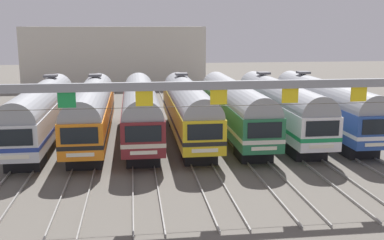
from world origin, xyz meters
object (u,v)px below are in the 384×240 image
(commuter_train_orange, at_px, (92,110))
(catenary_gantry, at_px, (219,101))
(commuter_train_silver, at_px, (42,111))
(commuter_train_blue, at_px, (323,105))
(commuter_train_green, at_px, (234,107))
(commuter_train_white, at_px, (279,106))
(commuter_train_maroon, at_px, (140,109))
(commuter_train_yellow, at_px, (188,108))

(commuter_train_orange, distance_m, catenary_gantry, 15.84)
(commuter_train_silver, relative_size, commuter_train_blue, 1.00)
(commuter_train_green, relative_size, commuter_train_white, 1.00)
(commuter_train_blue, bearing_deg, commuter_train_maroon, -179.98)
(commuter_train_silver, xyz_separation_m, commuter_train_yellow, (11.73, 0.00, 0.00))
(commuter_train_white, bearing_deg, commuter_train_yellow, 180.00)
(commuter_train_yellow, distance_m, commuter_train_white, 7.82)
(commuter_train_blue, bearing_deg, commuter_train_white, 180.00)
(commuter_train_maroon, bearing_deg, catenary_gantry, -73.84)
(commuter_train_maroon, distance_m, commuter_train_blue, 15.64)
(commuter_train_orange, distance_m, commuter_train_blue, 19.55)
(commuter_train_orange, height_order, commuter_train_white, same)
(commuter_train_white, xyz_separation_m, commuter_train_blue, (3.91, 0.00, 0.00))
(commuter_train_maroon, relative_size, commuter_train_yellow, 1.00)
(commuter_train_orange, distance_m, commuter_train_yellow, 7.82)
(commuter_train_yellow, xyz_separation_m, commuter_train_blue, (11.73, 0.00, 0.00))
(commuter_train_orange, relative_size, commuter_train_green, 1.00)
(commuter_train_silver, distance_m, commuter_train_maroon, 7.82)
(commuter_train_yellow, bearing_deg, catenary_gantry, -90.00)
(commuter_train_yellow, distance_m, commuter_train_green, 3.91)
(commuter_train_orange, relative_size, catenary_gantry, 0.63)
(commuter_train_orange, xyz_separation_m, catenary_gantry, (7.82, -13.50, 2.72))
(commuter_train_green, relative_size, commuter_train_blue, 1.00)
(commuter_train_orange, distance_m, commuter_train_green, 11.73)
(commuter_train_yellow, bearing_deg, commuter_train_silver, 180.00)
(commuter_train_maroon, height_order, commuter_train_yellow, commuter_train_yellow)
(commuter_train_maroon, distance_m, commuter_train_green, 7.82)
(commuter_train_silver, height_order, commuter_train_orange, same)
(commuter_train_orange, height_order, catenary_gantry, catenary_gantry)
(commuter_train_silver, relative_size, commuter_train_green, 1.00)
(commuter_train_silver, height_order, commuter_train_green, commuter_train_silver)
(commuter_train_yellow, height_order, commuter_train_green, commuter_train_yellow)
(commuter_train_maroon, xyz_separation_m, commuter_train_blue, (15.64, 0.00, 0.00))
(commuter_train_white, bearing_deg, commuter_train_silver, 180.00)
(commuter_train_maroon, relative_size, commuter_train_white, 1.00)
(commuter_train_silver, xyz_separation_m, commuter_train_white, (19.55, 0.00, 0.00))
(commuter_train_orange, xyz_separation_m, commuter_train_yellow, (7.82, 0.00, 0.00))
(commuter_train_green, bearing_deg, commuter_train_maroon, 180.00)
(commuter_train_silver, bearing_deg, commuter_train_white, 0.00)
(commuter_train_orange, xyz_separation_m, commuter_train_blue, (19.55, 0.00, 0.00))
(commuter_train_maroon, relative_size, catenary_gantry, 0.63)
(commuter_train_yellow, bearing_deg, commuter_train_maroon, -179.94)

